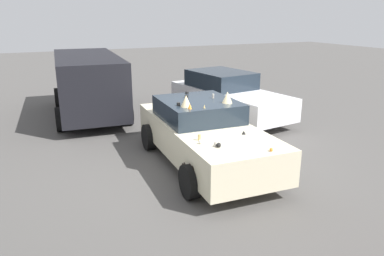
{
  "coord_description": "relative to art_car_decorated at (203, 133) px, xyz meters",
  "views": [
    {
      "loc": [
        -7.01,
        3.55,
        3.28
      ],
      "look_at": [
        0.0,
        0.3,
        0.9
      ],
      "focal_mm": 34.52,
      "sensor_mm": 36.0,
      "label": 1
    }
  ],
  "objects": [
    {
      "name": "ground_plane",
      "position": [
        -0.06,
        0.0,
        -0.72
      ],
      "size": [
        60.0,
        60.0,
        0.0
      ],
      "primitive_type": "plane",
      "color": "#514F4C"
    },
    {
      "name": "art_car_decorated",
      "position": [
        0.0,
        0.0,
        0.0
      ],
      "size": [
        4.6,
        2.19,
        1.67
      ],
      "rotation": [
        0.0,
        0.0,
        3.09
      ],
      "color": "beige",
      "rests_on": "ground"
    },
    {
      "name": "parked_van_behind_left",
      "position": [
        5.36,
        1.58,
        0.42
      ],
      "size": [
        5.3,
        2.53,
        2.02
      ],
      "rotation": [
        0.0,
        0.0,
        3.06
      ],
      "color": "black",
      "rests_on": "ground"
    },
    {
      "name": "parked_sedan_row_back_center",
      "position": [
        3.21,
        -2.48,
        0.03
      ],
      "size": [
        4.76,
        2.44,
        1.49
      ],
      "rotation": [
        0.0,
        0.0,
        3.28
      ],
      "color": "white",
      "rests_on": "ground"
    }
  ]
}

